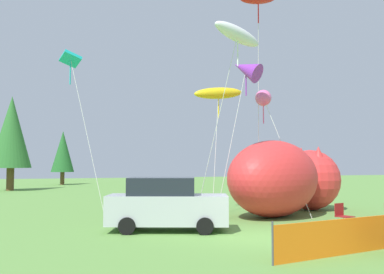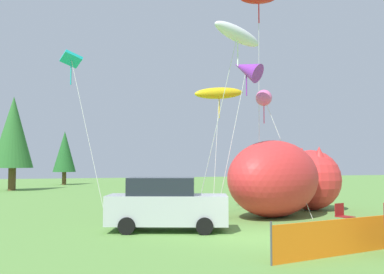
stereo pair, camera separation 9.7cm
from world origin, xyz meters
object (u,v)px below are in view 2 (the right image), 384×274
(parked_car, at_px, (166,205))
(inflatable_cat, at_px, (286,181))
(folding_chair, at_px, (343,214))
(kite_yellow_hero, at_px, (219,93))
(kite_purple_delta, at_px, (246,69))
(kite_white_ghost, at_px, (237,35))
(kite_pink_octopus, at_px, (264,98))
(kite_teal_diamond, at_px, (72,62))

(parked_car, height_order, inflatable_cat, inflatable_cat)
(folding_chair, relative_size, kite_yellow_hero, 0.14)
(kite_yellow_hero, bearing_deg, inflatable_cat, -41.03)
(folding_chair, distance_m, kite_purple_delta, 8.12)
(folding_chair, xyz_separation_m, inflatable_cat, (0.10, 4.36, 1.11))
(kite_white_ghost, height_order, kite_purple_delta, kite_white_ghost)
(folding_chair, distance_m, kite_pink_octopus, 7.40)
(kite_purple_delta, height_order, kite_pink_octopus, kite_purple_delta)
(kite_white_ghost, bearing_deg, kite_purple_delta, 58.45)
(kite_teal_diamond, bearing_deg, kite_yellow_hero, -12.00)
(inflatable_cat, bearing_deg, folding_chair, -122.56)
(parked_car, bearing_deg, kite_white_ghost, 24.90)
(parked_car, height_order, kite_pink_octopus, kite_pink_octopus)
(kite_white_ghost, bearing_deg, kite_yellow_hero, 76.71)
(kite_white_ghost, xyz_separation_m, kite_purple_delta, (1.75, 2.85, -0.69))
(parked_car, height_order, kite_purple_delta, kite_purple_delta)
(parked_car, relative_size, kite_pink_octopus, 0.75)
(kite_teal_diamond, bearing_deg, parked_car, -64.98)
(kite_teal_diamond, distance_m, kite_purple_delta, 8.77)
(folding_chair, xyz_separation_m, kite_teal_diamond, (-9.83, 8.16, 7.06))
(parked_car, bearing_deg, kite_pink_octopus, 51.47)
(folding_chair, relative_size, kite_white_ghost, 0.11)
(inflatable_cat, distance_m, kite_yellow_hero, 5.63)
(parked_car, bearing_deg, inflatable_cat, 43.10)
(kite_yellow_hero, bearing_deg, kite_purple_delta, -73.93)
(kite_yellow_hero, bearing_deg, kite_teal_diamond, 168.00)
(parked_car, height_order, folding_chair, parked_car)
(parked_car, relative_size, kite_teal_diamond, 0.58)
(parked_car, distance_m, inflatable_cat, 7.43)
(kite_teal_diamond, height_order, kite_purple_delta, kite_teal_diamond)
(kite_yellow_hero, bearing_deg, folding_chair, -69.53)
(folding_chair, bearing_deg, inflatable_cat, 163.64)
(kite_purple_delta, bearing_deg, folding_chair, -67.61)
(kite_yellow_hero, relative_size, kite_teal_diamond, 0.81)
(kite_teal_diamond, relative_size, kite_pink_octopus, 1.31)
(inflatable_cat, xyz_separation_m, kite_pink_octopus, (-0.68, 0.84, 4.12))
(inflatable_cat, xyz_separation_m, kite_teal_diamond, (-9.93, 3.80, 5.95))
(parked_car, relative_size, kite_white_ghost, 0.57)
(kite_purple_delta, bearing_deg, parked_car, -146.79)
(inflatable_cat, relative_size, kite_pink_octopus, 1.33)
(inflatable_cat, bearing_deg, kite_white_ghost, -175.48)
(parked_car, distance_m, folding_chair, 6.83)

